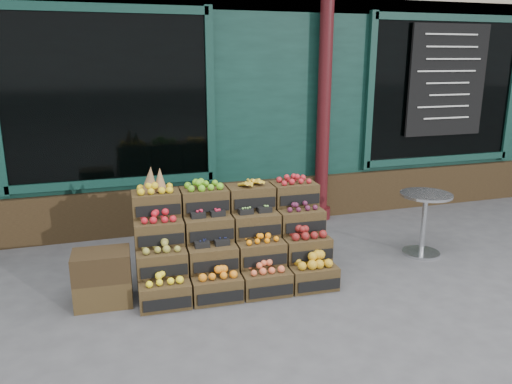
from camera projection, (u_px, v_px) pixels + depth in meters
name	position (u px, v px, depth m)	size (l,w,h in m)	color
ground	(297.00, 291.00, 4.93)	(60.00, 60.00, 0.00)	#47474A
shop_facade	(192.00, 48.00, 9.00)	(12.00, 6.24, 4.80)	#0E3027
crate_display	(232.00, 245.00, 5.09)	(1.97, 1.03, 1.21)	#403019
spare_crates	(103.00, 278.00, 4.61)	(0.54, 0.39, 0.52)	#403019
bistro_table	(424.00, 217.00, 5.74)	(0.58, 0.58, 0.74)	silver
shopkeeper	(72.00, 146.00, 6.76)	(0.78, 0.51, 2.14)	#154924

